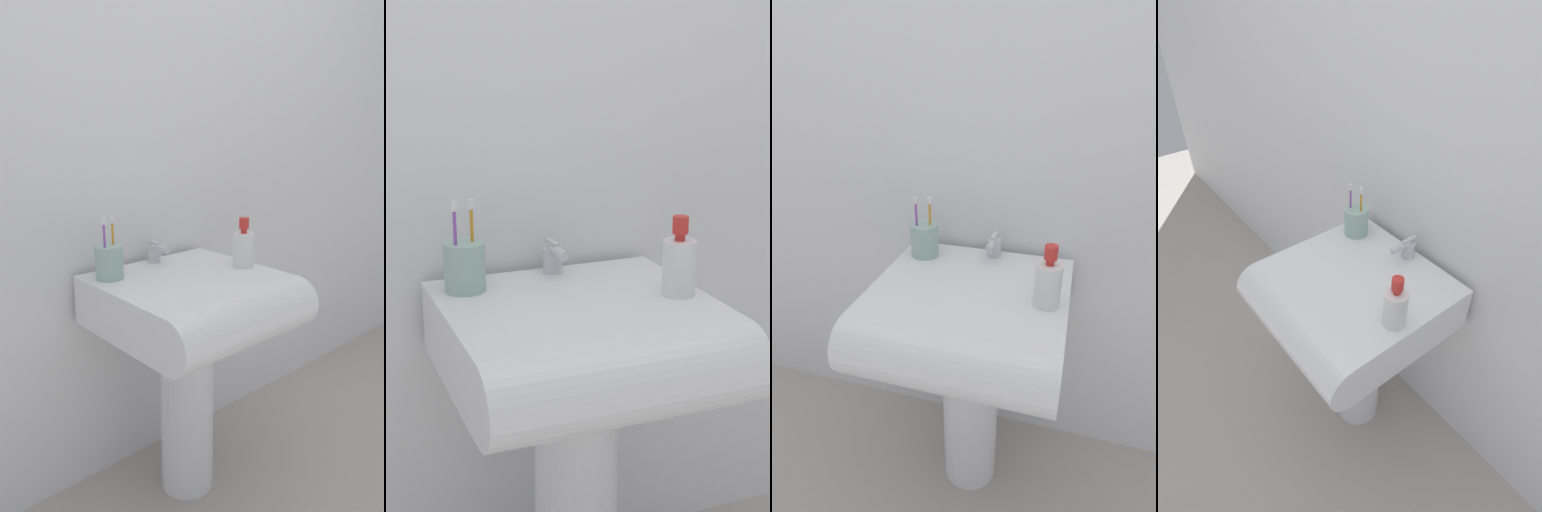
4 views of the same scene
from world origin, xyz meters
TOP-DOWN VIEW (x-y plane):
  - ground_plane at (0.00, 0.00)m, footprint 6.00×6.00m
  - wall_back at (0.00, 0.27)m, footprint 5.00×0.05m
  - sink_pedestal at (0.00, 0.00)m, footprint 0.17×0.17m
  - sink_basin at (0.00, -0.06)m, footprint 0.52×0.53m
  - faucet at (0.02, 0.18)m, footprint 0.04×0.10m
  - toothbrush_cup at (-0.19, 0.14)m, footprint 0.08×0.08m
  - soap_bottle at (0.20, -0.04)m, footprint 0.07×0.07m

SIDE VIEW (x-z plane):
  - ground_plane at x=0.00m, z-range 0.00..0.00m
  - sink_pedestal at x=0.00m, z-range 0.00..0.60m
  - sink_basin at x=0.00m, z-range 0.60..0.75m
  - faucet at x=0.02m, z-range 0.75..0.82m
  - toothbrush_cup at x=-0.19m, z-range 0.71..0.90m
  - soap_bottle at x=0.20m, z-range 0.73..0.89m
  - wall_back at x=0.00m, z-range 0.00..2.40m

